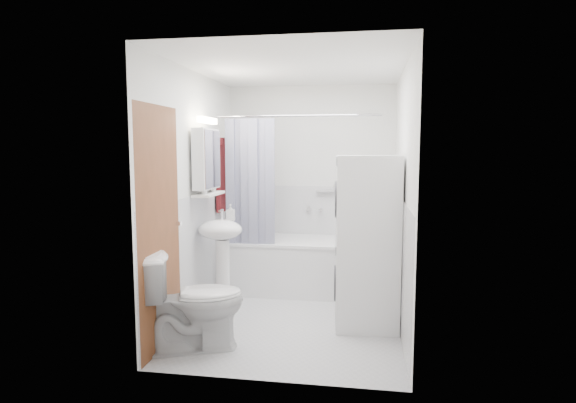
# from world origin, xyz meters

# --- Properties ---
(floor) EXTENTS (2.60, 2.60, 0.00)m
(floor) POSITION_xyz_m (0.00, 0.00, 0.00)
(floor) COLOR #B8B8BC
(floor) RESTS_ON ground
(room_walls) EXTENTS (2.60, 2.60, 2.60)m
(room_walls) POSITION_xyz_m (0.00, 0.00, 1.49)
(room_walls) COLOR white
(room_walls) RESTS_ON ground
(wainscot) EXTENTS (1.98, 2.58, 2.58)m
(wainscot) POSITION_xyz_m (0.00, 0.29, 0.60)
(wainscot) COLOR white
(wainscot) RESTS_ON ground
(door) EXTENTS (0.05, 2.00, 2.00)m
(door) POSITION_xyz_m (-0.95, -0.55, 1.00)
(door) COLOR brown
(door) RESTS_ON ground
(bathtub) EXTENTS (1.59, 0.75, 0.61)m
(bathtub) POSITION_xyz_m (-0.07, 0.92, 0.34)
(bathtub) COLOR white
(bathtub) RESTS_ON ground
(tub_spout) EXTENTS (0.04, 0.12, 0.04)m
(tub_spout) POSITION_xyz_m (0.13, 1.25, 0.93)
(tub_spout) COLOR silver
(tub_spout) RESTS_ON room_walls
(curtain_rod) EXTENTS (1.77, 0.02, 0.02)m
(curtain_rod) POSITION_xyz_m (-0.07, 0.60, 2.00)
(curtain_rod) COLOR silver
(curtain_rod) RESTS_ON room_walls
(shower_curtain) EXTENTS (0.55, 0.02, 1.45)m
(shower_curtain) POSITION_xyz_m (-0.58, 0.60, 1.25)
(shower_curtain) COLOR #131544
(shower_curtain) RESTS_ON curtain_rod
(sink) EXTENTS (0.44, 0.37, 1.04)m
(sink) POSITION_xyz_m (-0.75, 0.05, 0.70)
(sink) COLOR white
(sink) RESTS_ON ground
(medicine_cabinet) EXTENTS (0.13, 0.50, 0.71)m
(medicine_cabinet) POSITION_xyz_m (-0.90, 0.10, 1.57)
(medicine_cabinet) COLOR white
(medicine_cabinet) RESTS_ON room_walls
(shelf) EXTENTS (0.18, 0.54, 0.02)m
(shelf) POSITION_xyz_m (-0.89, 0.10, 1.20)
(shelf) COLOR silver
(shelf) RESTS_ON room_walls
(shower_caddy) EXTENTS (0.22, 0.06, 0.02)m
(shower_caddy) POSITION_xyz_m (0.18, 1.24, 1.15)
(shower_caddy) COLOR silver
(shower_caddy) RESTS_ON room_walls
(towel) EXTENTS (0.07, 0.35, 0.84)m
(towel) POSITION_xyz_m (-0.94, 0.75, 1.37)
(towel) COLOR #591A0E
(towel) RESTS_ON room_walls
(washer_dryer) EXTENTS (0.61, 0.60, 1.59)m
(washer_dryer) POSITION_xyz_m (0.68, -0.07, 0.80)
(washer_dryer) COLOR white
(washer_dryer) RESTS_ON ground
(toilet) EXTENTS (0.94, 0.74, 0.81)m
(toilet) POSITION_xyz_m (-0.72, -0.84, 0.41)
(toilet) COLOR white
(toilet) RESTS_ON ground
(soap_pump) EXTENTS (0.08, 0.17, 0.08)m
(soap_pump) POSITION_xyz_m (-0.71, 0.25, 0.95)
(soap_pump) COLOR gray
(soap_pump) RESTS_ON sink
(shelf_bottle) EXTENTS (0.07, 0.18, 0.07)m
(shelf_bottle) POSITION_xyz_m (-0.89, -0.05, 1.25)
(shelf_bottle) COLOR gray
(shelf_bottle) RESTS_ON shelf
(shelf_cup) EXTENTS (0.10, 0.09, 0.10)m
(shelf_cup) POSITION_xyz_m (-0.89, 0.22, 1.26)
(shelf_cup) COLOR gray
(shelf_cup) RESTS_ON shelf
(shampoo_a) EXTENTS (0.13, 0.17, 0.13)m
(shampoo_a) POSITION_xyz_m (0.35, 1.24, 1.23)
(shampoo_a) COLOR gray
(shampoo_a) RESTS_ON shower_caddy
(shampoo_b) EXTENTS (0.08, 0.21, 0.08)m
(shampoo_b) POSITION_xyz_m (0.47, 1.24, 1.20)
(shampoo_b) COLOR #263B99
(shampoo_b) RESTS_ON shower_caddy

